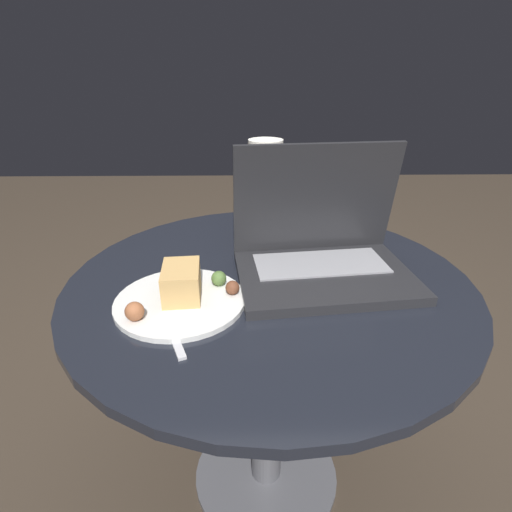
% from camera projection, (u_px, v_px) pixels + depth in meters
% --- Properties ---
extents(ground_plane, '(6.00, 6.00, 0.00)m').
position_uv_depth(ground_plane, '(266.00, 475.00, 1.01)').
color(ground_plane, '#382D23').
extents(table, '(0.75, 0.75, 0.57)m').
position_uv_depth(table, '(268.00, 332.00, 0.81)').
color(table, '#515156').
rests_on(table, ground_plane).
extents(laptop, '(0.34, 0.26, 0.24)m').
position_uv_depth(laptop, '(321.00, 249.00, 0.75)').
color(laptop, '#232326').
rests_on(laptop, table).
extents(beer_glass, '(0.08, 0.08, 0.22)m').
position_uv_depth(beer_glass, '(266.00, 188.00, 0.92)').
color(beer_glass, brown).
rests_on(beer_glass, table).
extents(snack_plate, '(0.22, 0.22, 0.06)m').
position_uv_depth(snack_plate, '(181.00, 294.00, 0.67)').
color(snack_plate, silver).
rests_on(snack_plate, table).
extents(fork, '(0.08, 0.17, 0.00)m').
position_uv_depth(fork, '(167.00, 319.00, 0.63)').
color(fork, silver).
rests_on(fork, table).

